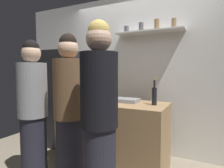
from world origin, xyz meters
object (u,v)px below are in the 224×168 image
wine_bottle_green_glass (90,93)px  person_blonde (99,121)px  baking_pan (126,100)px  wine_bottle_dark_glass (154,95)px  refrigerator (62,98)px  person_brown_jacket (69,114)px  water_bottle_plastic (83,91)px  wine_bottle_pale_glass (103,94)px  wine_bottle_amber_glass (113,92)px  utensil_holder (108,101)px  person_grey_hoodie (33,113)px

wine_bottle_green_glass → person_blonde: person_blonde is taller
baking_pan → wine_bottle_dark_glass: wine_bottle_dark_glass is taller
refrigerator → baking_pan: 1.41m
baking_pan → person_brown_jacket: person_brown_jacket is taller
baking_pan → person_blonde: size_ratio=0.19×
refrigerator → water_bottle_plastic: (0.55, -0.10, 0.17)m
baking_pan → wine_bottle_pale_glass: wine_bottle_pale_glass is taller
water_bottle_plastic → baking_pan: bearing=-10.8°
wine_bottle_dark_glass → wine_bottle_amber_glass: wine_bottle_dark_glass is taller
water_bottle_plastic → wine_bottle_amber_glass: bearing=-6.9°
wine_bottle_green_glass → person_brown_jacket: (0.14, -0.64, -0.15)m
wine_bottle_amber_glass → baking_pan: bearing=-20.0°
water_bottle_plastic → person_brown_jacket: bearing=-63.4°
wine_bottle_dark_glass → person_blonde: bearing=-106.7°
refrigerator → wine_bottle_green_glass: size_ratio=5.55×
person_blonde → utensil_holder: bearing=48.4°
person_grey_hoodie → person_brown_jacket: bearing=-33.9°
wine_bottle_green_glass → person_grey_hoodie: size_ratio=0.18×
wine_bottle_dark_glass → person_blonde: person_blonde is taller
wine_bottle_green_glass → utensil_holder: bearing=-27.6°
person_blonde → person_brown_jacket: bearing=96.3°
refrigerator → wine_bottle_pale_glass: (1.08, -0.38, 0.18)m
refrigerator → wine_bottle_dark_glass: bearing=-9.5°
baking_pan → wine_bottle_dark_glass: bearing=-6.5°
wine_bottle_pale_glass → person_brown_jacket: size_ratio=0.17×
wine_bottle_amber_glass → person_brown_jacket: (-0.13, -0.85, -0.15)m
person_brown_jacket → wine_bottle_amber_glass: bearing=146.4°
wine_bottle_amber_glass → person_grey_hoodie: bearing=-123.3°
person_blonde → refrigerator: bearing=78.3°
person_grey_hoodie → wine_bottle_amber_glass: bearing=13.9°
wine_bottle_dark_glass → wine_bottle_amber_glass: bearing=168.3°
wine_bottle_amber_glass → water_bottle_plastic: bearing=173.1°
refrigerator → utensil_holder: (1.26, -0.58, 0.13)m
utensil_holder → person_blonde: size_ratio=0.12×
utensil_holder → wine_bottle_pale_glass: 0.28m
water_bottle_plastic → utensil_holder: bearing=-34.3°
refrigerator → wine_bottle_amber_glass: size_ratio=5.73×
person_blonde → person_grey_hoodie: bearing=110.4°
wine_bottle_green_glass → wine_bottle_dark_glass: bearing=5.0°
wine_bottle_dark_glass → water_bottle_plastic: bearing=170.6°
baking_pan → wine_bottle_amber_glass: bearing=160.0°
refrigerator → wine_bottle_amber_glass: bearing=-8.3°
refrigerator → utensil_holder: size_ratio=7.65×
baking_pan → person_blonde: bearing=-82.2°
utensil_holder → wine_bottle_pale_glass: bearing=132.8°
wine_bottle_dark_glass → refrigerator: bearing=170.5°
refrigerator → person_grey_hoodie: bearing=-64.2°
wine_bottle_amber_glass → water_bottle_plastic: 0.59m
person_brown_jacket → baking_pan: bearing=129.5°
baking_pan → person_grey_hoodie: bearing=-135.2°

